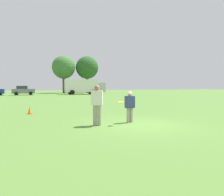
% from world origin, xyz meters
% --- Properties ---
extents(ground_plane, '(165.91, 165.91, 0.00)m').
position_xyz_m(ground_plane, '(0.00, 0.00, 0.00)').
color(ground_plane, '#517A33').
extents(player_thrower, '(0.57, 0.45, 1.82)m').
position_xyz_m(player_thrower, '(-1.95, 0.46, 1.03)').
color(player_thrower, gray).
rests_on(player_thrower, ground).
extents(player_defender, '(0.47, 0.29, 1.51)m').
position_xyz_m(player_defender, '(-0.23, 0.72, 0.85)').
color(player_defender, gray).
rests_on(player_defender, ground).
extents(frisbee, '(0.27, 0.27, 0.07)m').
position_xyz_m(frisbee, '(-0.89, 0.26, 1.05)').
color(frisbee, yellow).
extents(traffic_cone, '(0.32, 0.32, 0.48)m').
position_xyz_m(traffic_cone, '(-4.98, 5.65, 0.23)').
color(traffic_cone, '#D8590C').
rests_on(traffic_cone, ground).
extents(parked_car_mid_right, '(4.24, 2.30, 1.82)m').
position_xyz_m(parked_car_mid_right, '(-7.23, 36.32, 0.92)').
color(parked_car_mid_right, slate).
rests_on(parked_car_mid_right, ground).
extents(box_truck, '(8.56, 3.16, 3.18)m').
position_xyz_m(box_truck, '(4.89, 35.98, 1.75)').
color(box_truck, white).
rests_on(box_truck, ground).
extents(tree_center_elm, '(5.83, 5.83, 9.48)m').
position_xyz_m(tree_center_elm, '(1.75, 46.18, 6.52)').
color(tree_center_elm, brown).
rests_on(tree_center_elm, ground).
extents(tree_east_birch, '(5.89, 5.89, 9.57)m').
position_xyz_m(tree_east_birch, '(7.75, 45.96, 6.58)').
color(tree_east_birch, brown).
rests_on(tree_east_birch, ground).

